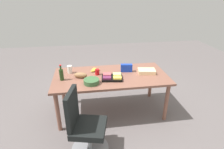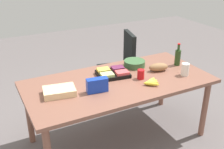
% 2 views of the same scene
% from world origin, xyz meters
% --- Properties ---
extents(ground_plane, '(10.00, 10.00, 0.00)m').
position_xyz_m(ground_plane, '(0.00, 0.00, 0.00)').
color(ground_plane, slate).
extents(conference_table, '(2.10, 1.02, 0.79)m').
position_xyz_m(conference_table, '(0.00, 0.00, 0.71)').
color(conference_table, brown).
rests_on(conference_table, ground).
extents(office_chair, '(0.58, 0.58, 1.02)m').
position_xyz_m(office_chair, '(0.52, 0.94, 0.39)').
color(office_chair, gray).
rests_on(office_chair, ground).
extents(chip_bag_blue, '(0.23, 0.11, 0.15)m').
position_xyz_m(chip_bag_blue, '(-0.32, -0.13, 0.87)').
color(chip_bag_blue, '#183BB9').
rests_on(chip_bag_blue, conference_table).
extents(wine_bottle, '(0.09, 0.09, 0.29)m').
position_xyz_m(wine_bottle, '(0.88, 0.06, 0.90)').
color(wine_bottle, '#243D19').
rests_on(wine_bottle, conference_table).
extents(fruit_platter, '(0.39, 0.33, 0.07)m').
position_xyz_m(fruit_platter, '(-0.00, 0.15, 0.82)').
color(fruit_platter, black).
rests_on(fruit_platter, conference_table).
extents(sheet_cake, '(0.35, 0.27, 0.07)m').
position_xyz_m(sheet_cake, '(-0.69, -0.01, 0.83)').
color(sheet_cake, beige).
rests_on(sheet_cake, conference_table).
extents(mayo_jar, '(0.10, 0.10, 0.15)m').
position_xyz_m(mayo_jar, '(0.75, -0.23, 0.86)').
color(mayo_jar, white).
rests_on(mayo_jar, conference_table).
extents(salad_bowl, '(0.30, 0.30, 0.08)m').
position_xyz_m(salad_bowl, '(0.37, 0.27, 0.83)').
color(salad_bowl, '#3A6138').
rests_on(salad_bowl, conference_table).
extents(banana_bunch, '(0.20, 0.19, 0.04)m').
position_xyz_m(banana_bunch, '(0.27, -0.24, 0.82)').
color(banana_bunch, yellow).
rests_on(banana_bunch, conference_table).
extents(red_solo_cup, '(0.10, 0.10, 0.11)m').
position_xyz_m(red_solo_cup, '(0.24, -0.07, 0.85)').
color(red_solo_cup, red).
rests_on(red_solo_cup, conference_table).
extents(bread_loaf, '(0.26, 0.17, 0.10)m').
position_xyz_m(bread_loaf, '(0.55, 0.01, 0.84)').
color(bread_loaf, '#996E46').
rests_on(bread_loaf, conference_table).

